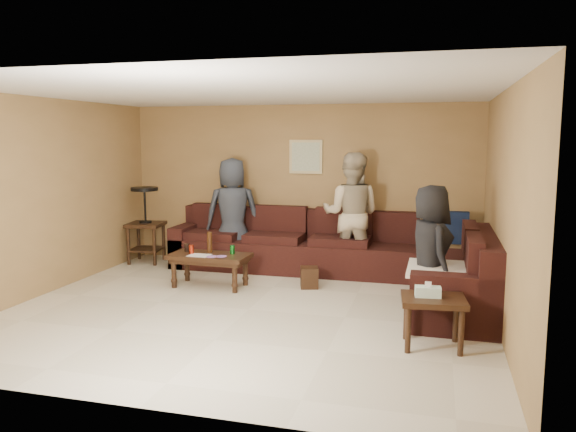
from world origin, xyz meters
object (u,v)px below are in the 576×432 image
object	(u,v)px
person_right	(430,252)
person_left	(233,213)
waste_bin	(309,277)
end_table_left	(146,223)
person_middle	(351,214)
sectional_sofa	(340,259)
coffee_table	(209,259)
side_table_right	(433,304)

from	to	relation	value
person_right	person_left	bearing A→B (deg)	36.63
waste_bin	person_right	bearing A→B (deg)	-29.04
end_table_left	person_middle	xyz separation A→B (m)	(3.30, 0.04, 0.26)
end_table_left	person_left	distance (m)	1.48
sectional_sofa	waste_bin	world-z (taller)	sectional_sofa
sectional_sofa	person_left	size ratio (longest dim) A/B	2.75
coffee_table	person_middle	size ratio (longest dim) A/B	0.60
side_table_right	person_left	xyz separation A→B (m)	(-3.03, 2.71, 0.42)
sectional_sofa	coffee_table	size ratio (longest dim) A/B	4.31
side_table_right	person_left	bearing A→B (deg)	138.23
waste_bin	side_table_right	bearing A→B (deg)	-48.16
waste_bin	person_left	size ratio (longest dim) A/B	0.16
waste_bin	person_left	xyz separation A→B (m)	(-1.42, 0.91, 0.71)
person_left	waste_bin	bearing A→B (deg)	126.43
sectional_sofa	end_table_left	bearing A→B (deg)	172.02
side_table_right	person_left	size ratio (longest dim) A/B	0.38
person_middle	person_left	bearing A→B (deg)	1.49
person_left	person_middle	size ratio (longest dim) A/B	0.95
coffee_table	end_table_left	size ratio (longest dim) A/B	0.89
person_left	person_right	xyz separation A→B (m)	(2.99, -1.78, -0.10)
sectional_sofa	person_right	xyz separation A→B (m)	(1.22, -1.25, 0.42)
coffee_table	end_table_left	xyz separation A→B (m)	(-1.57, 1.13, 0.25)
sectional_sofa	person_middle	size ratio (longest dim) A/B	2.60
side_table_right	person_right	distance (m)	0.99
person_left	person_right	bearing A→B (deg)	128.26
end_table_left	person_left	size ratio (longest dim) A/B	0.72
sectional_sofa	person_middle	distance (m)	0.75
waste_bin	coffee_table	bearing A→B (deg)	-167.47
end_table_left	person_right	size ratio (longest dim) A/B	0.82
coffee_table	waste_bin	size ratio (longest dim) A/B	3.89
waste_bin	person_middle	size ratio (longest dim) A/B	0.16
side_table_right	sectional_sofa	bearing A→B (deg)	120.11
person_left	person_middle	distance (m)	1.84
end_table_left	person_middle	bearing A→B (deg)	0.67
person_left	side_table_right	bearing A→B (deg)	117.26
coffee_table	person_left	world-z (taller)	person_left
end_table_left	person_right	distance (m)	4.76
side_table_right	person_middle	bearing A→B (deg)	114.00
coffee_table	person_right	world-z (taller)	person_right
person_right	sectional_sofa	bearing A→B (deg)	21.61
end_table_left	side_table_right	distance (m)	5.21
person_middle	sectional_sofa	bearing A→B (deg)	83.73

